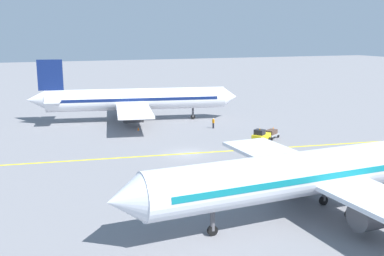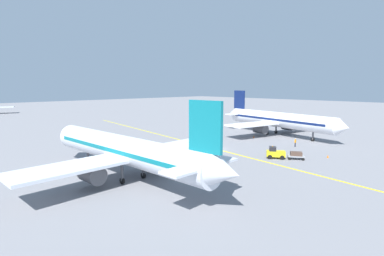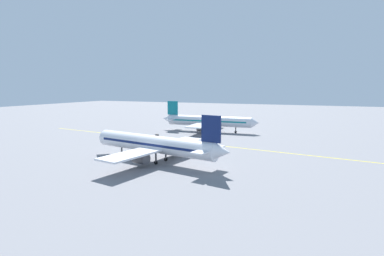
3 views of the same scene
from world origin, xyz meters
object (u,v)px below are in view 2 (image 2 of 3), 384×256
traffic_cone_mid_apron (328,156)px  airplane_at_gate (125,151)px  baggage_tug_white (275,153)px  traffic_cone_near_nose (254,137)px  ground_crew_worker (295,142)px  airplane_adjacent_stand (277,120)px  baggage_cart_trailing (296,155)px

traffic_cone_mid_apron → airplane_at_gate: bearing=155.8°
baggage_tug_white → traffic_cone_near_nose: (13.86, 13.75, -0.63)m
airplane_at_gate → baggage_tug_white: size_ratio=10.68×
baggage_tug_white → ground_crew_worker: 11.43m
airplane_adjacent_stand → ground_crew_worker: (-10.20, -10.13, -2.80)m
airplane_at_gate → airplane_adjacent_stand: 45.32m
airplane_adjacent_stand → ground_crew_worker: airplane_adjacent_stand is taller
traffic_cone_near_nose → airplane_at_gate: bearing=-170.8°
traffic_cone_near_nose → baggage_tug_white: bearing=-135.2°
ground_crew_worker → traffic_cone_near_nose: size_ratio=3.05×
airplane_at_gate → baggage_cart_trailing: bearing=-22.1°
traffic_cone_near_nose → airplane_adjacent_stand: bearing=-10.4°
baggage_cart_trailing → traffic_cone_mid_apron: baggage_cart_trailing is taller
ground_crew_worker → traffic_cone_near_nose: bearing=77.0°
airplane_at_gate → baggage_cart_trailing: size_ratio=12.09×
airplane_adjacent_stand → airplane_at_gate: bearing=-174.0°
airplane_adjacent_stand → traffic_cone_mid_apron: (-14.77, -18.31, -3.43)m
baggage_tug_white → baggage_cart_trailing: bearing=-55.9°
airplane_adjacent_stand → baggage_tug_white: airplane_adjacent_stand is taller
airplane_at_gate → airplane_adjacent_stand: (45.08, 4.71, 0.00)m
airplane_at_gate → baggage_tug_white: bearing=-17.9°
airplane_adjacent_stand → traffic_cone_near_nose: (-7.55, 1.38, -3.43)m
airplane_at_gate → traffic_cone_near_nose: 38.18m
airplane_at_gate → traffic_cone_near_nose: bearing=9.2°
traffic_cone_mid_apron → ground_crew_worker: bearing=60.8°
traffic_cone_near_nose → traffic_cone_mid_apron: same height
baggage_tug_white → traffic_cone_mid_apron: (6.63, -5.94, -0.63)m
ground_crew_worker → airplane_adjacent_stand: bearing=44.8°
airplane_at_gate → traffic_cone_mid_apron: size_ratio=64.57×
airplane_adjacent_stand → ground_crew_worker: size_ratio=21.07×
airplane_adjacent_stand → traffic_cone_mid_apron: bearing=-128.9°
ground_crew_worker → baggage_cart_trailing: bearing=-152.0°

